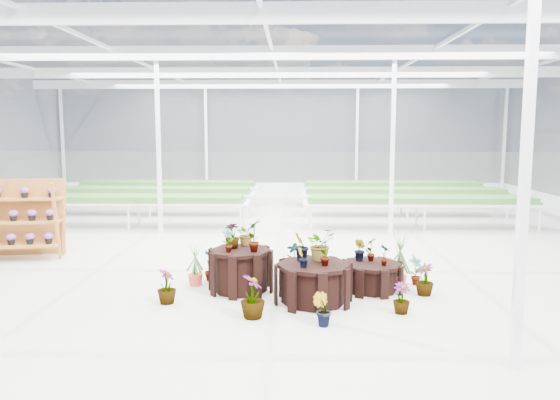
{
  "coord_description": "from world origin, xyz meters",
  "views": [
    {
      "loc": [
        0.46,
        -10.01,
        2.7
      ],
      "look_at": [
        0.2,
        0.9,
        1.3
      ],
      "focal_mm": 35.0,
      "sensor_mm": 36.0,
      "label": 1
    }
  ],
  "objects_px": {
    "plinth_low": "(371,277)",
    "shelf_rack": "(24,219)",
    "plinth_tall": "(241,270)",
    "plinth_mid": "(313,283)"
  },
  "relations": [
    {
      "from": "plinth_low",
      "to": "shelf_rack",
      "type": "height_order",
      "value": "shelf_rack"
    },
    {
      "from": "plinth_low",
      "to": "shelf_rack",
      "type": "xyz_separation_m",
      "value": [
        -7.01,
        2.19,
        0.59
      ]
    },
    {
      "from": "plinth_tall",
      "to": "shelf_rack",
      "type": "relative_size",
      "value": 0.63
    },
    {
      "from": "plinth_mid",
      "to": "plinth_low",
      "type": "bearing_deg",
      "value": 34.99
    },
    {
      "from": "plinth_low",
      "to": "shelf_rack",
      "type": "bearing_deg",
      "value": 162.64
    },
    {
      "from": "plinth_mid",
      "to": "plinth_low",
      "type": "distance_m",
      "value": 1.22
    },
    {
      "from": "plinth_mid",
      "to": "shelf_rack",
      "type": "distance_m",
      "value": 6.68
    },
    {
      "from": "plinth_tall",
      "to": "plinth_low",
      "type": "bearing_deg",
      "value": 2.6
    },
    {
      "from": "plinth_low",
      "to": "plinth_mid",
      "type": "bearing_deg",
      "value": -145.01
    },
    {
      "from": "plinth_mid",
      "to": "plinth_low",
      "type": "xyz_separation_m",
      "value": [
        1.0,
        0.7,
        -0.08
      ]
    }
  ]
}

